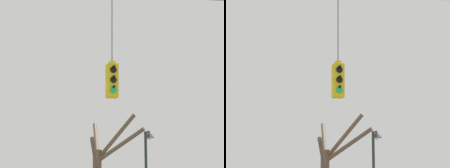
# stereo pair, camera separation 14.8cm
# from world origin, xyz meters

# --- Properties ---
(traffic_light_near_left_pole) EXTENTS (0.34, 0.46, 3.52)m
(traffic_light_near_left_pole) POSITION_xyz_m (-1.11, -0.34, 5.07)
(traffic_light_near_left_pole) COLOR yellow
(street_lamp) EXTENTS (0.45, 0.78, 4.06)m
(street_lamp) POSITION_xyz_m (1.80, 4.89, 2.99)
(street_lamp) COLOR #233323
(street_lamp) RESTS_ON ground_plane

